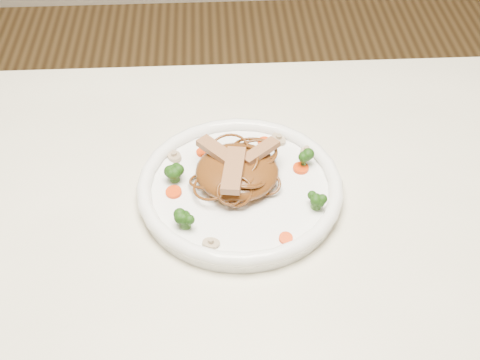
{
  "coord_description": "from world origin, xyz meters",
  "views": [
    {
      "loc": [
        -0.0,
        -0.56,
        1.39
      ],
      "look_at": [
        0.03,
        0.08,
        0.78
      ],
      "focal_mm": 49.05,
      "sensor_mm": 36.0,
      "label": 1
    }
  ],
  "objects": [
    {
      "name": "broccoli_1",
      "position": [
        -0.06,
        0.1,
        0.78
      ],
      "size": [
        0.04,
        0.04,
        0.03
      ],
      "primitive_type": null,
      "rotation": [
        0.0,
        0.0,
        -0.3
      ],
      "color": "#1B470E",
      "rests_on": "plate"
    },
    {
      "name": "carrot_2",
      "position": [
        0.12,
        0.11,
        0.77
      ],
      "size": [
        0.02,
        0.02,
        0.0
      ],
      "primitive_type": "cylinder",
      "rotation": [
        0.0,
        0.0,
        0.06
      ],
      "color": "#E93808",
      "rests_on": "plate"
    },
    {
      "name": "mushroom_1",
      "position": [
        0.13,
        0.14,
        0.77
      ],
      "size": [
        0.03,
        0.03,
        0.01
      ],
      "primitive_type": "cylinder",
      "rotation": [
        0.0,
        0.0,
        0.82
      ],
      "color": "beige",
      "rests_on": "plate"
    },
    {
      "name": "noodle_mound",
      "position": [
        0.03,
        0.09,
        0.78
      ],
      "size": [
        0.14,
        0.14,
        0.04
      ],
      "primitive_type": "ellipsoid",
      "rotation": [
        0.0,
        0.0,
        -0.28
      ],
      "color": "#632F12",
      "rests_on": "plate"
    },
    {
      "name": "broccoli_0",
      "position": [
        0.12,
        0.11,
        0.78
      ],
      "size": [
        0.03,
        0.03,
        0.03
      ],
      "primitive_type": null,
      "rotation": [
        0.0,
        0.0,
        -0.15
      ],
      "color": "#1B470E",
      "rests_on": "plate"
    },
    {
      "name": "chicken_b",
      "position": [
        0.0,
        0.11,
        0.8
      ],
      "size": [
        0.06,
        0.06,
        0.01
      ],
      "primitive_type": "cube",
      "rotation": [
        0.0,
        0.0,
        2.3
      ],
      "color": "#AA7650",
      "rests_on": "noodle_mound"
    },
    {
      "name": "mushroom_2",
      "position": [
        -0.06,
        0.14,
        0.77
      ],
      "size": [
        0.03,
        0.03,
        0.01
      ],
      "primitive_type": "cylinder",
      "rotation": [
        0.0,
        0.0,
        -1.01
      ],
      "color": "beige",
      "rests_on": "plate"
    },
    {
      "name": "mushroom_0",
      "position": [
        -0.01,
        -0.02,
        0.77
      ],
      "size": [
        0.02,
        0.02,
        0.01
      ],
      "primitive_type": "cylinder",
      "rotation": [
        0.0,
        0.0,
        -0.01
      ],
      "color": "beige",
      "rests_on": "plate"
    },
    {
      "name": "carrot_4",
      "position": [
        0.08,
        -0.02,
        0.77
      ],
      "size": [
        0.02,
        0.02,
        0.0
      ],
      "primitive_type": "cylinder",
      "rotation": [
        0.0,
        0.0,
        -0.36
      ],
      "color": "#E93808",
      "rests_on": "plate"
    },
    {
      "name": "chicken_c",
      "position": [
        0.02,
        0.07,
        0.8
      ],
      "size": [
        0.04,
        0.08,
        0.01
      ],
      "primitive_type": "cube",
      "rotation": [
        0.0,
        0.0,
        4.54
      ],
      "color": "#AA7650",
      "rests_on": "noodle_mound"
    },
    {
      "name": "table",
      "position": [
        0.0,
        0.0,
        0.65
      ],
      "size": [
        1.2,
        0.8,
        0.75
      ],
      "color": "white",
      "rests_on": "ground"
    },
    {
      "name": "chicken_a",
      "position": [
        0.06,
        0.11,
        0.8
      ],
      "size": [
        0.06,
        0.05,
        0.01
      ],
      "primitive_type": "cube",
      "rotation": [
        0.0,
        0.0,
        0.68
      ],
      "color": "#AA7650",
      "rests_on": "noodle_mound"
    },
    {
      "name": "carrot_3",
      "position": [
        -0.02,
        0.15,
        0.77
      ],
      "size": [
        0.02,
        0.02,
        0.0
      ],
      "primitive_type": "cylinder",
      "rotation": [
        0.0,
        0.0,
        -0.2
      ],
      "color": "#E93808",
      "rests_on": "plate"
    },
    {
      "name": "broccoli_3",
      "position": [
        0.13,
        0.04,
        0.78
      ],
      "size": [
        0.03,
        0.03,
        0.03
      ],
      "primitive_type": null,
      "rotation": [
        0.0,
        0.0,
        0.06
      ],
      "color": "#1B470E",
      "rests_on": "plate"
    },
    {
      "name": "plate",
      "position": [
        0.03,
        0.08,
        0.76
      ],
      "size": [
        0.37,
        0.37,
        0.02
      ],
      "primitive_type": "cylinder",
      "rotation": [
        0.0,
        0.0,
        -0.42
      ],
      "color": "white",
      "rests_on": "table"
    },
    {
      "name": "carrot_1",
      "position": [
        -0.06,
        0.07,
        0.77
      ],
      "size": [
        0.03,
        0.03,
        0.0
      ],
      "primitive_type": "cylinder",
      "rotation": [
        0.0,
        0.0,
        -0.17
      ],
      "color": "#E93808",
      "rests_on": "plate"
    },
    {
      "name": "broccoli_2",
      "position": [
        -0.04,
        0.01,
        0.78
      ],
      "size": [
        0.03,
        0.03,
        0.03
      ],
      "primitive_type": null,
      "rotation": [
        0.0,
        0.0,
        -0.35
      ],
      "color": "#1B470E",
      "rests_on": "plate"
    },
    {
      "name": "mushroom_3",
      "position": [
        0.09,
        0.17,
        0.77
      ],
      "size": [
        0.03,
        0.03,
        0.01
      ],
      "primitive_type": "cylinder",
      "rotation": [
        0.0,
        0.0,
        2.0
      ],
      "color": "beige",
      "rests_on": "plate"
    },
    {
      "name": "carrot_0",
      "position": [
        0.07,
        0.17,
        0.77
      ],
      "size": [
        0.02,
        0.02,
        0.0
      ],
      "primitive_type": "cylinder",
      "rotation": [
        0.0,
        0.0,
        0.22
      ],
      "color": "#E93808",
      "rests_on": "plate"
    }
  ]
}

